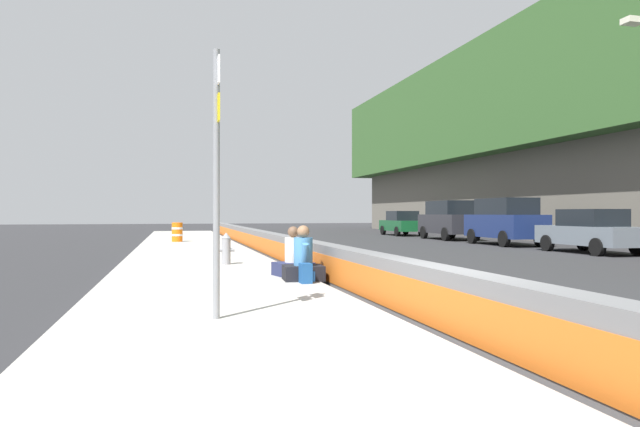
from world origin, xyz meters
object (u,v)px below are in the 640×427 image
parked_car_far (402,223)px  construction_barrel (177,232)px  route_sign_post (217,164)px  seated_person_middle (293,260)px  parked_car_third (590,231)px  seated_person_foreground (303,263)px  parked_car_fourth (505,221)px  backpack (306,273)px  fire_hydrant (226,248)px  parked_car_midline (449,219)px

parked_car_far → construction_barrel: bearing=117.4°
route_sign_post → seated_person_middle: bearing=-22.8°
construction_barrel → parked_car_third: size_ratio=0.21×
route_sign_post → parked_car_third: (11.04, -15.13, -1.35)m
construction_barrel → seated_person_middle: bearing=-171.6°
route_sign_post → construction_barrel: (21.39, 0.38, -1.59)m
seated_person_middle → seated_person_foreground: bearing=-178.6°
parked_car_fourth → parked_car_far: parked_car_fourth is taller
backpack → seated_person_foreground: bearing=-6.5°
seated_person_middle → backpack: (-1.45, 0.04, -0.15)m
seated_person_foreground → parked_car_fourth: (12.85, -12.98, 0.68)m
seated_person_middle → fire_hydrant: bearing=20.7°
parked_car_third → parked_car_midline: 11.73m
route_sign_post → backpack: bearing=-30.4°
seated_person_middle → parked_car_midline: parked_car_midline is taller
backpack → construction_barrel: (17.93, 2.41, 0.28)m
parked_car_far → seated_person_middle: bearing=152.3°
seated_person_foreground → seated_person_middle: (0.92, 0.02, -0.01)m
parked_car_fourth → fire_hydrant: bearing=121.5°
parked_car_far → backpack: bearing=153.5°
parked_car_midline → seated_person_foreground: bearing=145.2°
route_sign_post → parked_car_third: route_sign_post is taller
parked_car_midline → parked_car_far: 6.55m
backpack → parked_car_fourth: bearing=-44.3°
route_sign_post → seated_person_middle: route_sign_post is taller
seated_person_middle → parked_car_far: size_ratio=0.24×
parked_car_fourth → parked_car_midline: same height
backpack → construction_barrel: 18.09m
construction_barrel → parked_car_midline: 15.59m
parked_car_far → route_sign_post: bearing=153.1°
construction_barrel → parked_car_third: (-10.34, -15.50, 0.24)m
seated_person_foreground → parked_car_far: bearing=-26.8°
seated_person_middle → construction_barrel: size_ratio=1.17×
parked_car_third → parked_car_far: bearing=0.7°
backpack → parked_car_fourth: size_ratio=0.08×
seated_person_foreground → parked_car_midline: bearing=-34.8°
seated_person_middle → construction_barrel: bearing=8.4°
route_sign_post → construction_barrel: size_ratio=3.79×
fire_hydrant → parked_car_midline: (14.64, -14.29, 0.60)m
parked_car_fourth → parked_car_far: size_ratio=1.07×
seated_person_middle → parked_car_fourth: parked_car_fourth is taller
seated_person_middle → parked_car_fourth: size_ratio=0.23×
route_sign_post → parked_car_midline: size_ratio=0.74×
seated_person_foreground → backpack: size_ratio=2.89×
parked_car_far → parked_car_fourth: bearing=-179.2°
route_sign_post → parked_car_far: 32.91m
parked_car_third → seated_person_foreground: bearing=118.4°
parked_car_midline → route_sign_post: bearing=146.4°
seated_person_middle → parked_car_midline: bearing=-36.2°
seated_person_foreground → fire_hydrant: bearing=16.6°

